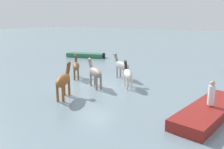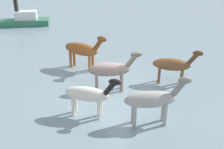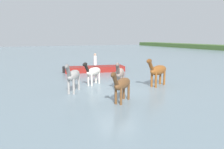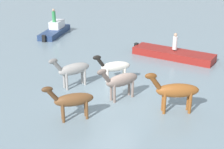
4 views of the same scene
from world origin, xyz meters
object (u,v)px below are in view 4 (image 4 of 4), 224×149
Objects in this scene: horse_lead at (114,67)px; horse_gray_outer at (176,91)px; horse_mid_herd at (72,100)px; person_watcher_seated at (175,42)px; horse_dun_straggler at (73,69)px; boat_skiff_near at (173,55)px; boat_motor_center at (55,31)px; horse_chestnut_trailing at (121,80)px; person_boatman_standing at (54,16)px.

horse_lead is 4.56m from horse_gray_outer.
horse_mid_herd is 10.75m from person_watcher_seated.
horse_dun_straggler reaches higher than boat_skiff_near.
boat_motor_center is (-10.44, -13.26, -0.79)m from horse_gray_outer.
horse_lead is at bearing -21.78° from person_watcher_seated.
person_boatman_standing reaches higher than horse_chestnut_trailing.
horse_chestnut_trailing is at bearing -30.42° from horse_gray_outer.
horse_chestnut_trailing is 0.89× the size of horse_gray_outer.
person_watcher_seated is (-8.01, -1.67, 0.07)m from horse_gray_outer.
horse_lead is 1.64× the size of person_boatman_standing.
horse_lead is 4.69m from horse_mid_herd.
boat_motor_center is at bearing -94.47° from horse_mid_herd.
boat_skiff_near is at bearing -177.62° from horse_dun_straggler.
horse_gray_outer reaches higher than horse_mid_herd.
person_watcher_seated is (2.43, 11.59, 0.86)m from boat_motor_center.
boat_skiff_near is at bearing -142.46° from horse_mid_herd.
boat_skiff_near is 11.86m from person_boatman_standing.
horse_gray_outer is 16.87m from person_boatman_standing.
horse_mid_herd is at bearing -92.65° from boat_skiff_near.
horse_gray_outer is at bearing 118.22° from horse_chestnut_trailing.
horse_dun_straggler is 5.88m from horse_gray_outer.
horse_dun_straggler is (1.54, -1.86, 0.10)m from horse_lead.
horse_gray_outer is at bearing 11.76° from person_watcher_seated.
person_watcher_seated is at bearing -178.07° from horse_dun_straggler.
horse_mid_herd is 15.84m from boat_motor_center.
horse_mid_herd is 3.61m from horse_dun_straggler.
boat_motor_center is at bearing -100.28° from horse_chestnut_trailing.
person_watcher_seated is (-10.47, 2.42, 0.20)m from horse_mid_herd.
horse_dun_straggler is 1.92× the size of person_boatman_standing.
horse_mid_herd is 0.86× the size of horse_dun_straggler.
horse_dun_straggler is at bearing 0.94° from horse_lead.
horse_dun_straggler is at bearing 37.44° from person_boatman_standing.
horse_lead is 6.23m from person_watcher_seated.
horse_lead is 2.26m from horse_chestnut_trailing.
boat_motor_center is at bearing -111.06° from horse_dun_straggler.
horse_dun_straggler is at bearing -154.02° from boat_motor_center.
boat_motor_center is at bearing -62.88° from horse_gray_outer.
horse_chestnut_trailing is at bearing -154.37° from horse_mid_herd.
horse_gray_outer is (0.28, 2.83, 0.06)m from horse_chestnut_trailing.
horse_lead reaches higher than boat_skiff_near.
boat_motor_center is (-8.20, -9.28, -0.64)m from horse_lead.
horse_lead is 0.38× the size of boat_motor_center.
horse_dun_straggler is at bearing -31.48° from horse_gray_outer.
horse_lead is 12.41m from boat_motor_center.
horse_mid_herd reaches higher than horse_lead.
boat_motor_center is 0.83× the size of boat_skiff_near.
boat_skiff_near is (-7.29, 4.08, -0.86)m from horse_dun_straggler.
horse_lead is at bearing -53.99° from horse_gray_outer.
horse_mid_herd is 0.89× the size of horse_chestnut_trailing.
boat_skiff_near is (-7.70, 1.08, -0.85)m from horse_chestnut_trailing.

